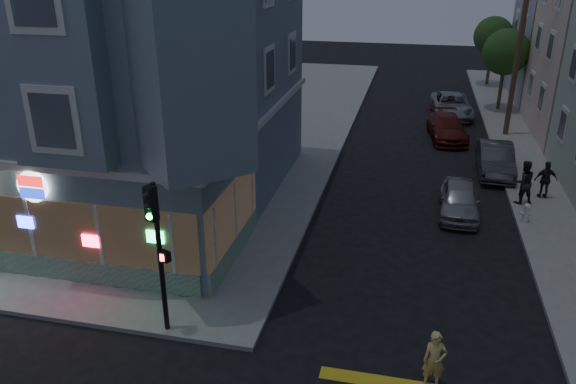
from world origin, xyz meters
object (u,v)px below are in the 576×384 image
(utility_pole, at_px, (518,53))
(traffic_signal, at_px, (157,236))
(street_tree_far, at_px, (493,36))
(pedestrian_a, at_px, (523,182))
(parked_car_a, at_px, (459,200))
(parked_car_b, at_px, (495,159))
(running_child, at_px, (434,360))
(street_tree_near, at_px, (506,52))
(parked_car_d, at_px, (451,105))
(pedestrian_b, at_px, (546,180))
(parked_car_c, at_px, (447,128))
(fire_hydrant, at_px, (526,212))

(utility_pole, distance_m, traffic_signal, 24.75)
(street_tree_far, xyz_separation_m, pedestrian_a, (-0.82, -24.27, -2.84))
(parked_car_a, xyz_separation_m, traffic_signal, (-8.36, -10.10, 2.50))
(pedestrian_a, relative_size, parked_car_b, 0.42)
(street_tree_far, xyz_separation_m, running_child, (-4.52, -36.20, -3.15))
(street_tree_near, height_order, traffic_signal, street_tree_near)
(running_child, bearing_deg, utility_pole, 71.43)
(utility_pole, bearing_deg, parked_car_b, -101.28)
(running_child, height_order, parked_car_a, running_child)
(street_tree_near, xyz_separation_m, parked_car_d, (-3.18, -2.12, -3.20))
(running_child, xyz_separation_m, parked_car_d, (1.34, 26.08, -0.05))
(pedestrian_a, height_order, pedestrian_b, pedestrian_a)
(pedestrian_b, xyz_separation_m, traffic_signal, (-12.00, -12.37, 2.18))
(pedestrian_b, xyz_separation_m, parked_car_a, (-3.64, -2.27, -0.32))
(parked_car_c, height_order, parked_car_d, parked_car_d)
(traffic_signal, distance_m, fire_hydrant, 14.76)
(street_tree_near, xyz_separation_m, parked_car_a, (-3.42, -17.72, -3.28))
(pedestrian_b, bearing_deg, traffic_signal, 35.70)
(parked_car_a, bearing_deg, pedestrian_b, 33.75)
(parked_car_d, bearing_deg, traffic_signal, -112.88)
(traffic_signal, bearing_deg, parked_car_c, 91.61)
(pedestrian_b, xyz_separation_m, parked_car_c, (-3.83, 8.13, -0.29))
(pedestrian_a, bearing_deg, street_tree_far, -109.14)
(street_tree_near, distance_m, pedestrian_a, 16.54)
(utility_pole, height_order, street_tree_near, utility_pole)
(pedestrian_a, xyz_separation_m, traffic_signal, (-10.96, -11.54, 2.06))
(street_tree_far, height_order, parked_car_a, street_tree_far)
(street_tree_near, relative_size, fire_hydrant, 6.76)
(street_tree_far, relative_size, pedestrian_a, 2.82)
(street_tree_near, height_order, pedestrian_b, street_tree_near)
(street_tree_far, xyz_separation_m, fire_hydrant, (-0.90, -26.18, -3.37))
(utility_pole, distance_m, running_child, 22.97)
(parked_car_d, bearing_deg, street_tree_far, 68.15)
(running_child, relative_size, pedestrian_a, 0.83)
(fire_hydrant, bearing_deg, parked_car_b, 96.05)
(pedestrian_a, distance_m, parked_car_a, 3.01)
(traffic_signal, relative_size, fire_hydrant, 5.65)
(fire_hydrant, bearing_deg, pedestrian_b, 67.60)
(running_child, xyz_separation_m, parked_car_a, (1.10, 10.48, -0.13))
(utility_pole, xyz_separation_m, parked_car_b, (-1.30, -6.52, -4.07))
(utility_pole, relative_size, street_tree_far, 1.70)
(street_tree_near, bearing_deg, parked_car_c, -116.20)
(parked_car_c, bearing_deg, traffic_signal, -118.87)
(parked_car_c, bearing_deg, pedestrian_b, -71.91)
(street_tree_far, height_order, fire_hydrant, street_tree_far)
(street_tree_far, bearing_deg, pedestrian_a, -91.92)
(parked_car_b, relative_size, parked_car_c, 0.94)
(running_child, relative_size, parked_car_b, 0.35)
(utility_pole, height_order, parked_car_d, utility_pole)
(utility_pole, height_order, parked_car_a, utility_pole)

